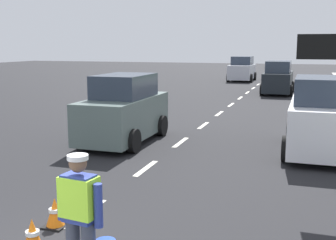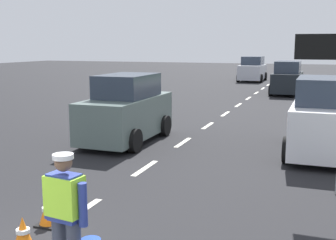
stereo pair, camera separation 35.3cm
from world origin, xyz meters
name	(u,v)px [view 1 (the left image)]	position (x,y,z in m)	size (l,w,h in m)	color
ground_plane	(241,97)	(0.00, 21.00, 0.00)	(96.00, 96.00, 0.00)	black
lane_center_line	(250,90)	(0.00, 25.20, 0.00)	(0.14, 46.40, 0.01)	silver
road_worker	(82,213)	(1.09, 0.69, 0.93)	(0.77, 0.36, 1.67)	#383D4C
lane_direction_sign	(334,75)	(4.16, 5.37, 2.41)	(1.16, 0.11, 3.20)	gray
traffic_cone_near	(33,236)	(-0.02, 1.18, 0.25)	(0.36, 0.36, 0.51)	black
traffic_cone_far	(55,213)	(-0.20, 2.05, 0.25)	(0.36, 0.36, 0.50)	black
car_parked_curbside	(323,118)	(4.10, 8.63, 0.99)	(1.99, 3.89, 2.13)	silver
car_oncoming_lead	(124,111)	(-1.72, 8.31, 0.97)	(1.86, 3.93, 2.10)	slate
car_oncoming_third	(242,70)	(-1.75, 32.91, 0.96)	(2.09, 4.16, 2.06)	silver
car_outgoing_far	(278,78)	(1.86, 23.79, 0.94)	(1.88, 4.32, 2.03)	black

